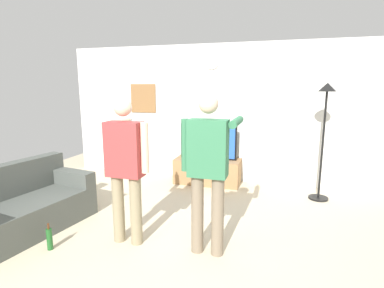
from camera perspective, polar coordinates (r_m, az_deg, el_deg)
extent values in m
plane|color=beige|center=(3.70, -4.98, -19.76)|extent=(8.40, 8.40, 0.00)
cube|color=silver|center=(6.04, 5.12, 5.78)|extent=(6.40, 0.10, 2.70)
cube|color=#997047|center=(5.94, 2.97, -5.16)|extent=(1.27, 0.54, 0.49)
sphere|color=black|center=(5.66, 2.28, -5.70)|extent=(0.04, 0.04, 0.04)
cube|color=black|center=(5.85, 3.14, 0.49)|extent=(1.11, 0.06, 0.68)
cube|color=blue|center=(5.82, 3.06, 0.43)|extent=(1.05, 0.01, 0.62)
cylinder|color=white|center=(6.01, 3.84, 15.21)|extent=(0.26, 0.03, 0.26)
cube|color=olive|center=(6.49, -9.22, 8.58)|extent=(0.56, 0.04, 0.59)
cylinder|color=black|center=(5.62, 22.87, -9.43)|extent=(0.32, 0.32, 0.03)
cylinder|color=black|center=(5.39, 23.57, -0.37)|extent=(0.04, 0.04, 1.77)
cone|color=black|center=(5.30, 24.36, 9.84)|extent=(0.28, 0.28, 0.14)
cylinder|color=gray|center=(3.84, -13.80, -11.79)|extent=(0.14, 0.14, 0.84)
cylinder|color=gray|center=(3.73, -10.61, -12.33)|extent=(0.14, 0.14, 0.84)
cube|color=#A53838|center=(3.57, -12.71, -0.99)|extent=(0.43, 0.22, 0.64)
sphere|color=beige|center=(3.50, -13.04, 6.82)|extent=(0.21, 0.21, 0.21)
cylinder|color=beige|center=(3.90, -14.13, 3.98)|extent=(0.09, 0.58, 0.09)
cube|color=white|center=(4.18, -11.91, 4.51)|extent=(0.04, 0.12, 0.04)
cylinder|color=beige|center=(3.44, -8.97, -0.75)|extent=(0.09, 0.09, 0.58)
cylinder|color=#7A6B56|center=(3.50, 1.03, -13.17)|extent=(0.14, 0.14, 0.91)
cylinder|color=#7A6B56|center=(3.45, 4.88, -13.57)|extent=(0.14, 0.14, 0.91)
cube|color=#33724C|center=(3.23, 3.07, -0.84)|extent=(0.42, 0.22, 0.62)
sphere|color=beige|center=(3.17, 3.16, 7.63)|extent=(0.21, 0.21, 0.21)
cylinder|color=#33724C|center=(3.29, -1.27, -0.21)|extent=(0.09, 0.09, 0.58)
cylinder|color=#33724C|center=(3.42, 8.45, 4.16)|extent=(0.09, 0.58, 0.09)
cube|color=white|center=(3.74, 9.15, 4.70)|extent=(0.04, 0.12, 0.04)
cube|color=#4C514C|center=(4.60, -29.10, -11.87)|extent=(1.11, 1.84, 0.42)
cube|color=#4C514C|center=(4.72, -31.89, -5.99)|extent=(0.47, 1.74, 0.45)
cube|color=#4C514C|center=(4.94, -22.23, -5.84)|extent=(0.87, 0.33, 0.22)
cylinder|color=#1E5923|center=(4.03, -25.46, -16.04)|extent=(0.07, 0.07, 0.26)
cylinder|color=#4C2814|center=(3.96, -25.66, -13.93)|extent=(0.02, 0.02, 0.07)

